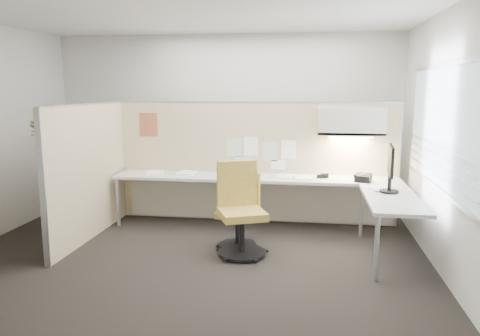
% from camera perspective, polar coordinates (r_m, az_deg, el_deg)
% --- Properties ---
extents(floor, '(5.50, 4.50, 0.01)m').
position_cam_1_polar(floor, '(5.69, -5.81, -10.55)').
color(floor, black).
rests_on(floor, ground).
extents(ceiling, '(5.50, 4.50, 0.01)m').
position_cam_1_polar(ceiling, '(5.40, -6.35, 18.65)').
color(ceiling, white).
rests_on(ceiling, wall_back).
extents(wall_back, '(5.50, 0.02, 2.80)m').
position_cam_1_polar(wall_back, '(7.56, -1.77, 5.46)').
color(wall_back, beige).
rests_on(wall_back, ground).
extents(wall_front, '(5.50, 0.02, 2.80)m').
position_cam_1_polar(wall_front, '(3.26, -16.03, -0.57)').
color(wall_front, beige).
rests_on(wall_front, ground).
extents(wall_right, '(0.02, 4.50, 2.80)m').
position_cam_1_polar(wall_right, '(5.38, 23.63, 2.92)').
color(wall_right, beige).
rests_on(wall_right, ground).
extents(window_pane, '(0.01, 2.80, 1.30)m').
position_cam_1_polar(window_pane, '(5.36, 23.48, 4.52)').
color(window_pane, '#9AA6B3').
rests_on(window_pane, wall_right).
extents(partition_back, '(4.10, 0.06, 1.75)m').
position_cam_1_polar(partition_back, '(6.90, 1.79, 0.66)').
color(partition_back, beige).
rests_on(partition_back, floor).
extents(partition_left, '(0.06, 2.20, 1.75)m').
position_cam_1_polar(partition_left, '(6.43, -17.89, -0.47)').
color(partition_left, beige).
rests_on(partition_left, floor).
extents(desk, '(4.00, 2.07, 0.73)m').
position_cam_1_polar(desk, '(6.45, 4.64, -2.48)').
color(desk, beige).
rests_on(desk, floor).
extents(overhead_bin, '(0.90, 0.36, 0.38)m').
position_cam_1_polar(overhead_bin, '(6.59, 13.39, 5.54)').
color(overhead_bin, beige).
rests_on(overhead_bin, partition_back).
extents(task_light_strip, '(0.60, 0.06, 0.02)m').
position_cam_1_polar(task_light_strip, '(6.61, 13.32, 3.72)').
color(task_light_strip, '#FFEABF').
rests_on(task_light_strip, overhead_bin).
extents(pinned_papers, '(1.01, 0.00, 0.47)m').
position_cam_1_polar(pinned_papers, '(6.83, 2.43, 1.91)').
color(pinned_papers, '#8CBF8C').
rests_on(pinned_papers, partition_back).
extents(poster, '(0.28, 0.00, 0.35)m').
position_cam_1_polar(poster, '(7.16, -11.09, 5.21)').
color(poster, '#E3571C').
rests_on(poster, partition_back).
extents(chair_left, '(0.66, 0.68, 1.09)m').
position_cam_1_polar(chair_left, '(5.56, 0.03, -5.43)').
color(chair_left, black).
rests_on(chair_left, floor).
extents(chair_right, '(0.54, 0.55, 0.91)m').
position_cam_1_polar(chair_right, '(5.86, -0.01, -5.49)').
color(chair_right, black).
rests_on(chair_right, floor).
extents(monitor, '(0.22, 0.53, 0.56)m').
position_cam_1_polar(monitor, '(5.80, 17.88, 0.26)').
color(monitor, black).
rests_on(monitor, desk).
extents(phone, '(0.26, 0.25, 0.12)m').
position_cam_1_polar(phone, '(6.43, 14.74, -1.16)').
color(phone, black).
rests_on(phone, desk).
extents(stapler, '(0.14, 0.04, 0.05)m').
position_cam_1_polar(stapler, '(6.55, 9.96, -1.03)').
color(stapler, black).
rests_on(stapler, desk).
extents(tape_dispenser, '(0.11, 0.09, 0.06)m').
position_cam_1_polar(tape_dispenser, '(6.60, 10.27, -0.92)').
color(tape_dispenser, black).
rests_on(tape_dispenser, desk).
extents(coat_hook, '(0.18, 0.48, 1.43)m').
position_cam_1_polar(coat_hook, '(5.64, -22.86, 3.34)').
color(coat_hook, silver).
rests_on(coat_hook, partition_left).
extents(paper_stack_0, '(0.27, 0.33, 0.03)m').
position_cam_1_polar(paper_stack_0, '(6.94, -10.29, -0.54)').
color(paper_stack_0, white).
rests_on(paper_stack_0, desk).
extents(paper_stack_1, '(0.24, 0.31, 0.02)m').
position_cam_1_polar(paper_stack_1, '(6.85, -6.52, -0.59)').
color(paper_stack_1, white).
rests_on(paper_stack_1, desk).
extents(paper_stack_2, '(0.23, 0.30, 0.04)m').
position_cam_1_polar(paper_stack_2, '(6.50, 0.44, -1.01)').
color(paper_stack_2, white).
rests_on(paper_stack_2, desk).
extents(paper_stack_3, '(0.28, 0.34, 0.01)m').
position_cam_1_polar(paper_stack_3, '(6.62, 5.60, -0.98)').
color(paper_stack_3, white).
rests_on(paper_stack_3, desk).
extents(paper_stack_4, '(0.27, 0.33, 0.02)m').
position_cam_1_polar(paper_stack_4, '(6.51, 7.68, -1.18)').
color(paper_stack_4, white).
rests_on(paper_stack_4, desk).
extents(paper_stack_5, '(0.27, 0.33, 0.02)m').
position_cam_1_polar(paper_stack_5, '(6.01, 16.71, -2.41)').
color(paper_stack_5, white).
rests_on(paper_stack_5, desk).
extents(paper_stack_6, '(0.27, 0.33, 0.04)m').
position_cam_1_polar(paper_stack_6, '(6.73, -1.17, -0.64)').
color(paper_stack_6, white).
rests_on(paper_stack_6, desk).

